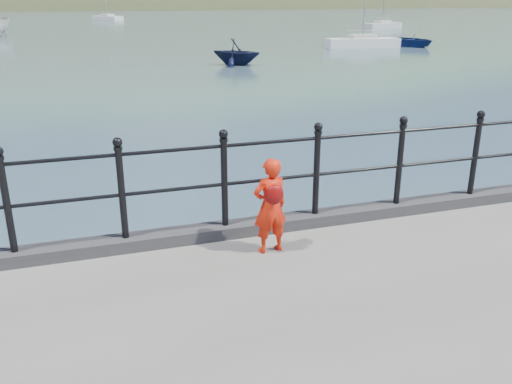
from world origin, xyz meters
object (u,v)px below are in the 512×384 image
object	(u,v)px
railing	(272,168)
launch_blue	(409,40)
child	(270,205)
sailboat_far	(382,26)
launch_navy	(236,52)
sailboat_deep	(107,18)
sailboat_near	(362,43)

from	to	relation	value
railing	launch_blue	xyz separation A→B (m)	(23.41, 32.92, -1.35)
child	railing	bearing A→B (deg)	-117.42
sailboat_far	child	bearing A→B (deg)	-145.55
launch_navy	sailboat_deep	bearing A→B (deg)	42.98
launch_navy	sailboat_deep	world-z (taller)	sailboat_deep
child	sailboat_deep	bearing A→B (deg)	-98.83
railing	sailboat_near	distance (m)	38.31
launch_blue	sailboat_far	world-z (taller)	sailboat_far
railing	sailboat_deep	size ratio (longest dim) A/B	2.00
railing	child	size ratio (longest dim) A/B	16.15
launch_navy	sailboat_near	size ratio (longest dim) A/B	0.36
railing	child	bearing A→B (deg)	-110.90
sailboat_far	railing	bearing A→B (deg)	-145.65
launch_blue	sailboat_deep	distance (m)	61.61
sailboat_near	railing	bearing A→B (deg)	-113.73
railing	sailboat_near	world-z (taller)	sailboat_near
sailboat_near	sailboat_deep	bearing A→B (deg)	111.73
launch_navy	sailboat_far	world-z (taller)	sailboat_far
railing	launch_blue	size ratio (longest dim) A/B	3.99
child	launch_navy	world-z (taller)	child
sailboat_far	sailboat_deep	bearing A→B (deg)	106.25
sailboat_near	sailboat_deep	xyz separation A→B (m)	(-15.80, 58.15, 0.00)
sailboat_deep	child	bearing A→B (deg)	-36.40
child	sailboat_deep	size ratio (longest dim) A/B	0.12
launch_navy	sailboat_far	bearing A→B (deg)	-1.98
sailboat_deep	sailboat_far	bearing A→B (deg)	6.17
sailboat_far	launch_navy	bearing A→B (deg)	-156.16
child	sailboat_near	size ratio (longest dim) A/B	0.14
child	sailboat_deep	world-z (taller)	sailboat_deep
child	launch_blue	distance (m)	41.00
child	sailboat_far	world-z (taller)	sailboat_far
sailboat_deep	launch_blue	bearing A→B (deg)	-15.22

